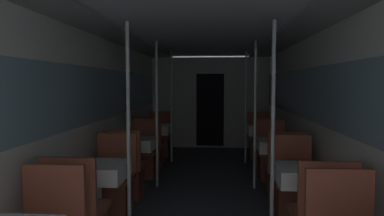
{
  "coord_description": "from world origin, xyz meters",
  "views": [
    {
      "loc": [
        0.17,
        -1.11,
        1.5
      ],
      "look_at": [
        -0.08,
        2.53,
        1.26
      ],
      "focal_mm": 35.0,
      "sensor_mm": 36.0,
      "label": 1
    }
  ],
  "objects_px": {
    "dining_table_left_1": "(97,175)",
    "dining_table_left_2": "(135,146)",
    "chair_left_near_2": "(126,176)",
    "chair_right_far_2": "(271,161)",
    "chair_left_far_2": "(143,159)",
    "chair_left_near_3": "(150,152)",
    "support_pole_left_3": "(171,107)",
    "support_pole_left_2": "(157,115)",
    "dining_table_right_2": "(277,148)",
    "support_pole_left_1": "(128,129)",
    "chair_left_far_3": "(159,143)",
    "chair_right_near_2": "(284,179)",
    "dining_table_left_3": "(155,131)",
    "chair_left_far_1": "(113,190)",
    "support_pole_right_2": "(255,115)",
    "support_pole_right_3": "(246,107)",
    "support_pole_right_1": "(273,131)",
    "dining_table_right_1": "(306,179)",
    "chair_right_near_3": "(266,154)",
    "chair_right_far_3": "(259,144)",
    "dining_table_right_3": "(263,132)",
    "chair_right_far_1": "(294,193)"
  },
  "relations": [
    {
      "from": "support_pole_left_2",
      "to": "chair_right_far_2",
      "type": "relative_size",
      "value": 2.3
    },
    {
      "from": "dining_table_left_1",
      "to": "dining_table_left_3",
      "type": "distance_m",
      "value": 3.44
    },
    {
      "from": "chair_right_far_3",
      "to": "chair_left_far_1",
      "type": "bearing_deg",
      "value": 59.29
    },
    {
      "from": "chair_left_near_3",
      "to": "support_pole_right_2",
      "type": "bearing_deg",
      "value": -34.18
    },
    {
      "from": "chair_left_far_2",
      "to": "chair_left_near_3",
      "type": "relative_size",
      "value": 1.0
    },
    {
      "from": "support_pole_left_2",
      "to": "chair_left_near_3",
      "type": "distance_m",
      "value": 1.44
    },
    {
      "from": "chair_left_far_1",
      "to": "support_pole_left_3",
      "type": "distance_m",
      "value": 3.01
    },
    {
      "from": "dining_table_left_1",
      "to": "dining_table_right_2",
      "type": "bearing_deg",
      "value": 40.08
    },
    {
      "from": "chair_left_near_2",
      "to": "chair_right_far_2",
      "type": "height_order",
      "value": "same"
    },
    {
      "from": "support_pole_left_2",
      "to": "dining_table_right_1",
      "type": "bearing_deg",
      "value": -44.93
    },
    {
      "from": "dining_table_right_1",
      "to": "support_pole_left_2",
      "type": "bearing_deg",
      "value": 135.07
    },
    {
      "from": "dining_table_right_3",
      "to": "chair_right_near_3",
      "type": "xyz_separation_m",
      "value": [
        0.0,
        -0.55,
        -0.31
      ]
    },
    {
      "from": "support_pole_left_2",
      "to": "dining_table_right_1",
      "type": "distance_m",
      "value": 2.48
    },
    {
      "from": "chair_left_far_1",
      "to": "dining_table_left_2",
      "type": "xyz_separation_m",
      "value": [
        0.0,
        1.17,
        0.31
      ]
    },
    {
      "from": "chair_left_far_2",
      "to": "support_pole_right_3",
      "type": "bearing_deg",
      "value": -145.82
    },
    {
      "from": "dining_table_left_2",
      "to": "support_pole_right_3",
      "type": "relative_size",
      "value": 0.34
    },
    {
      "from": "dining_table_right_1",
      "to": "chair_right_far_3",
      "type": "height_order",
      "value": "chair_right_far_3"
    },
    {
      "from": "support_pole_left_1",
      "to": "chair_left_near_3",
      "type": "relative_size",
      "value": 2.3
    },
    {
      "from": "dining_table_left_1",
      "to": "chair_left_near_2",
      "type": "height_order",
      "value": "chair_left_near_2"
    },
    {
      "from": "chair_left_far_3",
      "to": "chair_right_near_2",
      "type": "height_order",
      "value": "same"
    },
    {
      "from": "dining_table_right_1",
      "to": "chair_right_far_1",
      "type": "height_order",
      "value": "chair_right_far_1"
    },
    {
      "from": "support_pole_left_1",
      "to": "support_pole_left_2",
      "type": "bearing_deg",
      "value": 90.0
    },
    {
      "from": "dining_table_left_1",
      "to": "dining_table_left_2",
      "type": "bearing_deg",
      "value": 90.0
    },
    {
      "from": "dining_table_left_2",
      "to": "support_pole_left_2",
      "type": "distance_m",
      "value": 0.56
    },
    {
      "from": "dining_table_right_1",
      "to": "support_pole_right_1",
      "type": "height_order",
      "value": "support_pole_right_1"
    },
    {
      "from": "support_pole_left_2",
      "to": "support_pole_left_1",
      "type": "bearing_deg",
      "value": -90.0
    },
    {
      "from": "dining_table_left_3",
      "to": "chair_right_far_1",
      "type": "xyz_separation_m",
      "value": [
        2.04,
        -2.89,
        -0.31
      ]
    },
    {
      "from": "support_pole_left_1",
      "to": "support_pole_right_2",
      "type": "xyz_separation_m",
      "value": [
        1.4,
        1.72,
        0.0
      ]
    },
    {
      "from": "chair_left_far_1",
      "to": "dining_table_right_1",
      "type": "distance_m",
      "value": 2.14
    },
    {
      "from": "dining_table_left_1",
      "to": "support_pole_right_1",
      "type": "height_order",
      "value": "support_pole_right_1"
    },
    {
      "from": "chair_left_near_3",
      "to": "support_pole_right_1",
      "type": "xyz_separation_m",
      "value": [
        1.72,
        -2.89,
        0.77
      ]
    },
    {
      "from": "chair_left_near_2",
      "to": "support_pole_left_2",
      "type": "xyz_separation_m",
      "value": [
        0.32,
        0.55,
        0.77
      ]
    },
    {
      "from": "support_pole_right_3",
      "to": "chair_left_near_3",
      "type": "bearing_deg",
      "value": -162.33
    },
    {
      "from": "chair_left_far_1",
      "to": "chair_left_far_2",
      "type": "xyz_separation_m",
      "value": [
        0.0,
        1.72,
        0.0
      ]
    },
    {
      "from": "support_pole_right_1",
      "to": "chair_right_near_2",
      "type": "distance_m",
      "value": 1.44
    },
    {
      "from": "chair_left_near_3",
      "to": "support_pole_left_3",
      "type": "height_order",
      "value": "support_pole_left_3"
    },
    {
      "from": "chair_left_far_2",
      "to": "dining_table_left_2",
      "type": "bearing_deg",
      "value": 90.0
    },
    {
      "from": "chair_left_far_2",
      "to": "dining_table_left_3",
      "type": "height_order",
      "value": "chair_left_far_2"
    },
    {
      "from": "support_pole_left_2",
      "to": "dining_table_left_3",
      "type": "bearing_deg",
      "value": 100.52
    },
    {
      "from": "chair_right_near_3",
      "to": "dining_table_left_2",
      "type": "bearing_deg",
      "value": -150.19
    },
    {
      "from": "chair_left_far_1",
      "to": "chair_left_far_2",
      "type": "distance_m",
      "value": 1.72
    },
    {
      "from": "support_pole_left_2",
      "to": "dining_table_right_2",
      "type": "xyz_separation_m",
      "value": [
        1.72,
        0.0,
        -0.46
      ]
    },
    {
      "from": "dining_table_left_3",
      "to": "support_pole_right_3",
      "type": "bearing_deg",
      "value": 0.0
    },
    {
      "from": "support_pole_left_1",
      "to": "chair_right_near_3",
      "type": "distance_m",
      "value": 3.45
    },
    {
      "from": "support_pole_right_1",
      "to": "support_pole_right_2",
      "type": "distance_m",
      "value": 1.72
    },
    {
      "from": "dining_table_right_2",
      "to": "support_pole_right_3",
      "type": "bearing_deg",
      "value": 100.52
    },
    {
      "from": "chair_left_far_1",
      "to": "chair_left_near_2",
      "type": "bearing_deg",
      "value": -90.0
    },
    {
      "from": "chair_right_near_3",
      "to": "support_pole_right_2",
      "type": "bearing_deg",
      "value": -105.26
    },
    {
      "from": "support_pole_left_1",
      "to": "dining_table_right_3",
      "type": "height_order",
      "value": "support_pole_left_1"
    },
    {
      "from": "chair_right_far_2",
      "to": "dining_table_right_3",
      "type": "distance_m",
      "value": 1.21
    }
  ]
}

